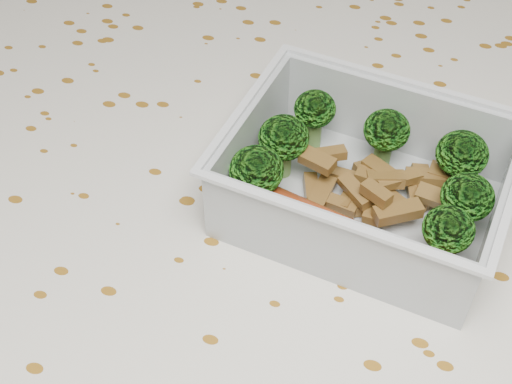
% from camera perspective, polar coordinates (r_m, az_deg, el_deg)
% --- Properties ---
extents(dining_table, '(1.40, 0.90, 0.75)m').
position_cam_1_polar(dining_table, '(0.51, 1.19, -8.50)').
color(dining_table, brown).
rests_on(dining_table, ground).
extents(tablecloth, '(1.46, 0.96, 0.19)m').
position_cam_1_polar(tablecloth, '(0.47, 1.29, -5.09)').
color(tablecloth, silver).
rests_on(tablecloth, dining_table).
extents(lunch_container, '(0.18, 0.15, 0.06)m').
position_cam_1_polar(lunch_container, '(0.44, 8.69, 0.32)').
color(lunch_container, silver).
rests_on(lunch_container, tablecloth).
extents(broccoli_florets, '(0.15, 0.10, 0.04)m').
position_cam_1_polar(broccoli_florets, '(0.43, 9.05, 2.33)').
color(broccoli_florets, '#608C3F').
rests_on(broccoli_florets, lunch_container).
extents(meat_pile, '(0.10, 0.06, 0.03)m').
position_cam_1_polar(meat_pile, '(0.45, 9.77, 0.41)').
color(meat_pile, brown).
rests_on(meat_pile, lunch_container).
extents(sausage, '(0.14, 0.05, 0.02)m').
position_cam_1_polar(sausage, '(0.42, 7.46, -3.61)').
color(sausage, '#AB3E19').
rests_on(sausage, lunch_container).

